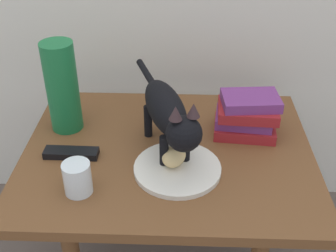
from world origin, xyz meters
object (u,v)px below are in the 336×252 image
(book_stack, at_px, (246,115))
(tv_remote, at_px, (71,153))
(plate, at_px, (177,169))
(green_vase, at_px, (62,87))
(candle_jar, at_px, (78,180))
(side_table, at_px, (168,167))
(cat, at_px, (169,114))
(bread_roll, at_px, (174,156))

(book_stack, distance_m, tv_remote, 0.51)
(book_stack, relative_size, tv_remote, 1.26)
(plate, xyz_separation_m, tv_remote, (-0.30, 0.05, 0.00))
(green_vase, bearing_deg, candle_jar, -71.81)
(side_table, relative_size, cat, 1.79)
(plate, distance_m, tv_remote, 0.30)
(bread_roll, xyz_separation_m, book_stack, (0.21, 0.18, 0.02))
(plate, xyz_separation_m, candle_jar, (-0.24, -0.09, 0.03))
(side_table, height_order, plate, plate)
(tv_remote, bearing_deg, candle_jar, -69.19)
(book_stack, height_order, tv_remote, book_stack)
(cat, distance_m, tv_remote, 0.30)
(candle_jar, bearing_deg, book_stack, 32.17)
(candle_jar, distance_m, tv_remote, 0.15)
(cat, height_order, candle_jar, cat)
(cat, height_order, green_vase, green_vase)
(green_vase, bearing_deg, tv_remote, -73.40)
(side_table, xyz_separation_m, candle_jar, (-0.22, -0.18, 0.10))
(candle_jar, height_order, tv_remote, candle_jar)
(side_table, distance_m, cat, 0.20)
(cat, relative_size, tv_remote, 3.05)
(side_table, relative_size, tv_remote, 5.46)
(book_stack, relative_size, green_vase, 0.69)
(bread_roll, xyz_separation_m, cat, (-0.02, 0.06, 0.09))
(green_vase, xyz_separation_m, candle_jar, (0.10, -0.29, -0.10))
(bread_roll, distance_m, candle_jar, 0.26)
(book_stack, height_order, candle_jar, book_stack)
(side_table, xyz_separation_m, green_vase, (-0.31, 0.11, 0.20))
(cat, distance_m, green_vase, 0.34)
(bread_roll, bearing_deg, tv_remote, 171.86)
(side_table, height_order, green_vase, green_vase)
(plate, relative_size, tv_remote, 1.55)
(plate, xyz_separation_m, book_stack, (0.20, 0.19, 0.05))
(cat, xyz_separation_m, green_vase, (-0.31, 0.13, 0.00))
(book_stack, height_order, green_vase, green_vase)
(side_table, xyz_separation_m, plate, (0.03, -0.09, 0.07))
(plate, relative_size, green_vase, 0.85)
(cat, bearing_deg, side_table, 97.26)
(bread_roll, relative_size, green_vase, 0.29)
(side_table, relative_size, book_stack, 4.33)
(bread_roll, xyz_separation_m, candle_jar, (-0.23, -0.10, -0.00))
(candle_jar, bearing_deg, side_table, 40.42)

